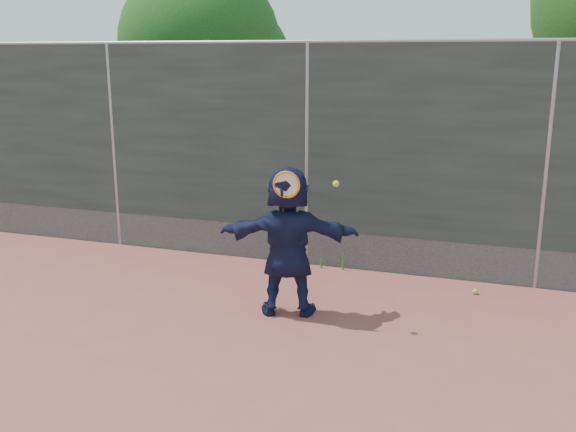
% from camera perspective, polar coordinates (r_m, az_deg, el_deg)
% --- Properties ---
extents(ground, '(80.00, 80.00, 0.00)m').
position_cam_1_polar(ground, '(6.00, -8.46, -14.23)').
color(ground, '#9E4C42').
rests_on(ground, ground).
extents(player, '(1.64, 0.86, 1.69)m').
position_cam_1_polar(player, '(7.08, 0.00, -2.21)').
color(player, '#161A3C').
rests_on(player, ground).
extents(ball_ground, '(0.07, 0.07, 0.07)m').
position_cam_1_polar(ball_ground, '(8.20, 16.30, -6.45)').
color(ball_ground, '#BCD02E').
rests_on(ball_ground, ground).
extents(fence, '(20.00, 0.06, 3.03)m').
position_cam_1_polar(fence, '(8.63, 1.70, 5.79)').
color(fence, '#38423D').
rests_on(fence, ground).
extents(swing_action, '(0.70, 0.16, 0.51)m').
position_cam_1_polar(swing_action, '(6.71, 0.29, 2.66)').
color(swing_action, orange).
rests_on(swing_action, ground).
extents(tree_left, '(3.15, 3.00, 4.53)m').
position_cam_1_polar(tree_left, '(12.42, -7.05, 14.52)').
color(tree_left, '#382314').
rests_on(tree_left, ground).
extents(weed_clump, '(0.68, 0.07, 0.30)m').
position_cam_1_polar(weed_clump, '(8.78, 3.25, -3.81)').
color(weed_clump, '#387226').
rests_on(weed_clump, ground).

